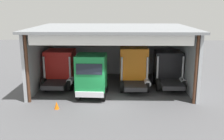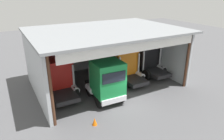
{
  "view_description": "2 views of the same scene",
  "coord_description": "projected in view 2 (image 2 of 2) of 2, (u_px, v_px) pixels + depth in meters",
  "views": [
    {
      "loc": [
        0.56,
        -19.23,
        7.29
      ],
      "look_at": [
        0.0,
        3.3,
        1.88
      ],
      "focal_mm": 42.21,
      "sensor_mm": 36.0,
      "label": 1
    },
    {
      "loc": [
        -8.82,
        -12.46,
        9.02
      ],
      "look_at": [
        0.0,
        3.3,
        1.88
      ],
      "focal_mm": 33.0,
      "sensor_mm": 36.0,
      "label": 2
    }
  ],
  "objects": [
    {
      "name": "oil_drum",
      "position": [
        105.0,
        65.0,
        24.78
      ],
      "size": [
        0.58,
        0.58,
        0.89
      ],
      "primitive_type": "cylinder",
      "color": "#194CB2",
      "rests_on": "ground"
    },
    {
      "name": "tool_cart",
      "position": [
        66.0,
        75.0,
        21.94
      ],
      "size": [
        0.9,
        0.6,
        1.0
      ],
      "primitive_type": "cube",
      "color": "red",
      "rests_on": "ground"
    },
    {
      "name": "truck_orange_center_bay",
      "position": [
        124.0,
        63.0,
        21.08
      ],
      "size": [
        2.67,
        4.43,
        3.7
      ],
      "rotation": [
        0.0,
        0.0,
        0.01
      ],
      "color": "orange",
      "rests_on": "ground"
    },
    {
      "name": "traffic_cone",
      "position": [
        95.0,
        122.0,
        14.53
      ],
      "size": [
        0.36,
        0.36,
        0.56
      ],
      "primitive_type": "cone",
      "color": "orange",
      "rests_on": "ground"
    },
    {
      "name": "workshop_shed",
      "position": [
        101.0,
        45.0,
        20.55
      ],
      "size": [
        13.92,
        10.21,
        5.56
      ],
      "color": "#ADB2B7",
      "rests_on": "ground"
    },
    {
      "name": "truck_black_left_bay",
      "position": [
        147.0,
        59.0,
        23.0
      ],
      "size": [
        2.67,
        4.82,
        3.26
      ],
      "rotation": [
        0.0,
        0.0,
        -0.02
      ],
      "color": "black",
      "rests_on": "ground"
    },
    {
      "name": "ground_plane",
      "position": [
        131.0,
        103.0,
        17.43
      ],
      "size": [
        80.0,
        80.0,
        0.0
      ],
      "primitive_type": "plane",
      "color": "#4C4C4F",
      "rests_on": "ground"
    },
    {
      "name": "truck_green_center_right_bay",
      "position": [
        106.0,
        80.0,
        17.14
      ],
      "size": [
        2.55,
        4.5,
        3.63
      ],
      "rotation": [
        0.0,
        0.0,
        3.1
      ],
      "color": "#197F3D",
      "rests_on": "ground"
    },
    {
      "name": "truck_red_yard_outside",
      "position": [
        57.0,
        76.0,
        18.29
      ],
      "size": [
        2.74,
        4.93,
        3.37
      ],
      "rotation": [
        0.0,
        0.0,
        -0.01
      ],
      "color": "red",
      "rests_on": "ground"
    }
  ]
}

